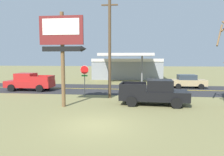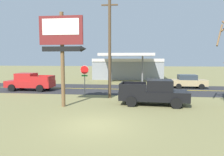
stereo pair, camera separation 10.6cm
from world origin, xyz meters
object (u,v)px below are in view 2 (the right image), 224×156
at_px(car_tan_near_lane, 188,81).
at_px(motel_sign, 62,41).
at_px(stop_sign, 85,75).
at_px(pickup_red_on_road, 30,82).
at_px(gas_station, 128,68).
at_px(pickup_black_parked_on_lawn, 154,92).
at_px(utility_pole, 110,42).

bearing_deg(car_tan_near_lane, motel_sign, -136.16).
distance_m(stop_sign, pickup_red_on_road, 7.86).
bearing_deg(gas_station, pickup_black_parked_on_lawn, -82.25).
bearing_deg(stop_sign, gas_station, 79.47).
distance_m(stop_sign, utility_pole, 3.87).
bearing_deg(gas_station, pickup_red_on_road, -125.10).
bearing_deg(gas_station, motel_sign, -100.01).
xyz_separation_m(gas_station, pickup_black_parked_on_lawn, (2.81, -20.63, -0.98)).
height_order(utility_pole, gas_station, utility_pole).
distance_m(stop_sign, car_tan_near_lane, 13.22).
xyz_separation_m(stop_sign, pickup_red_on_road, (-7.15, 3.09, -1.06)).
height_order(motel_sign, utility_pole, utility_pole).
bearing_deg(car_tan_near_lane, pickup_black_parked_on_lawn, -116.99).
height_order(motel_sign, pickup_black_parked_on_lawn, motel_sign).
bearing_deg(stop_sign, pickup_black_parked_on_lawn, -22.86).
bearing_deg(gas_station, utility_pole, -93.02).
distance_m(utility_pole, gas_station, 18.56).
xyz_separation_m(pickup_black_parked_on_lawn, car_tan_near_lane, (4.93, 9.68, -0.13)).
bearing_deg(motel_sign, utility_pole, 52.69).
relative_size(pickup_black_parked_on_lawn, car_tan_near_lane, 1.27).
height_order(pickup_red_on_road, car_tan_near_lane, pickup_red_on_road).
bearing_deg(pickup_red_on_road, pickup_black_parked_on_lawn, -23.13).
xyz_separation_m(utility_pole, car_tan_near_lane, (8.70, 7.32, -4.22)).
relative_size(utility_pole, pickup_black_parked_on_lawn, 1.80).
relative_size(stop_sign, utility_pole, 0.31).
xyz_separation_m(stop_sign, pickup_black_parked_on_lawn, (6.16, -2.60, -1.06)).
relative_size(gas_station, pickup_black_parked_on_lawn, 2.26).
height_order(gas_station, pickup_red_on_road, gas_station).
xyz_separation_m(utility_pole, pickup_red_on_road, (-9.54, 3.32, -4.09)).
distance_m(gas_station, pickup_red_on_road, 18.29).
bearing_deg(pickup_red_on_road, utility_pole, -19.20).
distance_m(utility_pole, pickup_red_on_road, 10.90).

